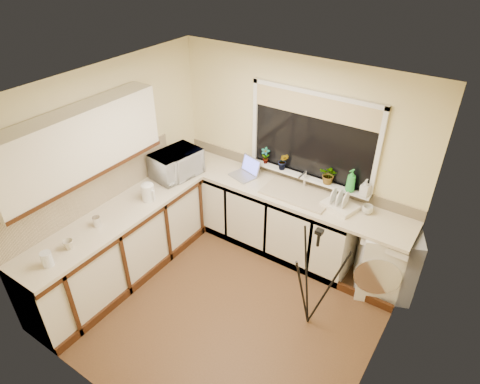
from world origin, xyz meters
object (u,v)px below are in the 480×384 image
at_px(soap_bottle_green, 351,181).
at_px(soap_bottle_clear, 365,188).
at_px(plant_a, 265,156).
at_px(washing_machine, 386,259).
at_px(glass_jug, 47,259).
at_px(laptop, 246,171).
at_px(microwave, 176,164).
at_px(plant_b, 283,161).
at_px(cup_back, 368,210).
at_px(steel_jar, 97,222).
at_px(kettle, 148,193).
at_px(plant_d, 329,175).
at_px(tripod, 313,279).
at_px(cup_left, 69,245).
at_px(dish_rack, 340,206).

relative_size(soap_bottle_green, soap_bottle_clear, 1.35).
bearing_deg(plant_a, washing_machine, -5.89).
distance_m(washing_machine, glass_jug, 3.58).
bearing_deg(washing_machine, soap_bottle_clear, 138.32).
xyz_separation_m(laptop, plant_a, (0.17, 0.18, 0.20)).
distance_m(microwave, plant_b, 1.35).
xyz_separation_m(laptop, cup_back, (1.58, 0.06, -0.01)).
bearing_deg(steel_jar, kettle, 81.15).
xyz_separation_m(washing_machine, plant_b, (-1.47, 0.16, 0.74)).
relative_size(plant_a, soap_bottle_clear, 1.04).
relative_size(kettle, microwave, 0.33).
xyz_separation_m(washing_machine, plant_a, (-1.74, 0.18, 0.73)).
bearing_deg(plant_d, glass_jug, -122.85).
distance_m(washing_machine, steel_jar, 3.24).
relative_size(steel_jar, soap_bottle_green, 0.41).
bearing_deg(microwave, kettle, -162.35).
height_order(washing_machine, tripod, tripod).
height_order(washing_machine, cup_left, cup_left).
height_order(washing_machine, laptop, laptop).
bearing_deg(plant_b, cup_back, -4.95).
bearing_deg(washing_machine, plant_a, 152.79).
bearing_deg(soap_bottle_green, microwave, -162.44).
bearing_deg(dish_rack, microwave, -151.25).
bearing_deg(laptop, cup_left, -91.04).
height_order(kettle, tripod, tripod).
relative_size(laptop, dish_rack, 1.05).
height_order(glass_jug, plant_a, plant_a).
xyz_separation_m(plant_b, cup_back, (1.14, -0.10, -0.22)).
xyz_separation_m(tripod, plant_d, (-0.39, 1.12, 0.54)).
distance_m(soap_bottle_green, cup_left, 3.08).
bearing_deg(steel_jar, plant_d, 47.49).
distance_m(steel_jar, plant_b, 2.28).
xyz_separation_m(dish_rack, soap_bottle_clear, (0.20, 0.18, 0.23)).
relative_size(washing_machine, soap_bottle_green, 3.06).
relative_size(glass_jug, cup_left, 1.45).
distance_m(plant_b, cup_back, 1.16).
bearing_deg(plant_a, dish_rack, -10.09).
distance_m(plant_b, soap_bottle_clear, 1.04).
distance_m(plant_b, soap_bottle_green, 0.88).
height_order(steel_jar, plant_b, plant_b).
bearing_deg(plant_b, soap_bottle_clear, -0.13).
bearing_deg(soap_bottle_clear, plant_b, 179.87).
xyz_separation_m(microwave, cup_left, (0.05, -1.69, -0.12)).
bearing_deg(dish_rack, plant_b, -176.43).
relative_size(dish_rack, plant_a, 1.70).
distance_m(kettle, tripod, 2.11).
relative_size(plant_b, plant_d, 0.98).
distance_m(glass_jug, cup_back, 3.35).
height_order(kettle, microwave, microwave).
bearing_deg(soap_bottle_clear, microwave, -163.64).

